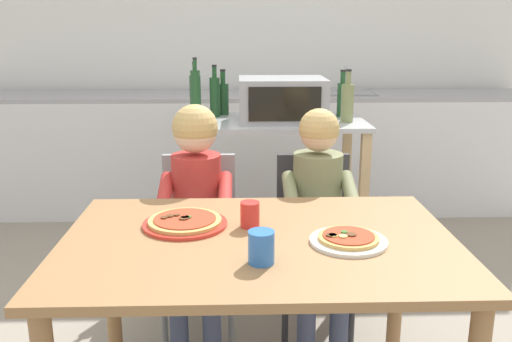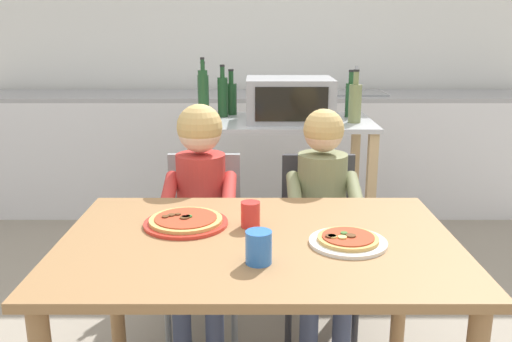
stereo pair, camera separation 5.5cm
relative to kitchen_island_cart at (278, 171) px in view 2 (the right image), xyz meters
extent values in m
plane|color=gray|center=(-0.13, -0.25, -0.59)|extent=(11.28, 11.28, 0.00)
cube|color=white|center=(-0.13, 1.51, 0.76)|extent=(4.88, 0.12, 2.70)
cube|color=silver|center=(-0.13, 1.10, -0.16)|extent=(4.39, 0.60, 0.88)
cube|color=#9E9EA3|center=(-0.13, 1.10, 0.30)|extent=(4.39, 0.60, 0.03)
cube|color=gray|center=(0.63, 1.10, 0.31)|extent=(0.40, 0.33, 0.02)
cylinder|color=#B7BABF|center=(0.63, 1.22, 0.41)|extent=(0.02, 0.02, 0.20)
cube|color=#B7BABF|center=(0.00, 0.00, 0.28)|extent=(1.03, 0.58, 0.02)
cube|color=tan|center=(0.00, 0.00, -0.28)|extent=(0.95, 0.53, 0.02)
cube|color=tan|center=(-0.48, -0.25, -0.16)|extent=(0.05, 0.05, 0.87)
cube|color=tan|center=(0.48, -0.25, -0.16)|extent=(0.05, 0.05, 0.87)
cube|color=tan|center=(-0.48, 0.25, -0.16)|extent=(0.05, 0.05, 0.87)
cube|color=tan|center=(0.48, 0.25, -0.16)|extent=(0.05, 0.05, 0.87)
cube|color=#999BA0|center=(0.04, -0.02, 0.42)|extent=(0.48, 0.37, 0.24)
cube|color=black|center=(0.04, -0.21, 0.42)|extent=(0.38, 0.01, 0.18)
cylinder|color=black|center=(0.21, -0.21, 0.34)|extent=(0.02, 0.01, 0.02)
cylinder|color=#1E4723|center=(-0.33, 0.12, 0.41)|extent=(0.06, 0.06, 0.23)
cylinder|color=#1E4723|center=(-0.33, 0.12, 0.55)|extent=(0.03, 0.03, 0.06)
cylinder|color=black|center=(-0.33, 0.12, 0.59)|extent=(0.03, 0.03, 0.01)
cylinder|color=olive|center=(0.40, -0.08, 0.40)|extent=(0.07, 0.07, 0.21)
cylinder|color=olive|center=(0.40, -0.08, 0.54)|extent=(0.03, 0.03, 0.07)
cylinder|color=black|center=(0.40, -0.08, 0.58)|extent=(0.03, 0.03, 0.01)
cylinder|color=#1E4723|center=(-0.45, 0.11, 0.42)|extent=(0.06, 0.06, 0.24)
cylinder|color=#1E4723|center=(-0.45, 0.11, 0.57)|extent=(0.03, 0.03, 0.07)
cylinder|color=black|center=(-0.45, 0.11, 0.61)|extent=(0.03, 0.03, 0.01)
cylinder|color=#1E4723|center=(-0.43, -0.05, 0.44)|extent=(0.05, 0.05, 0.28)
cylinder|color=#1E4723|center=(-0.43, -0.05, 0.61)|extent=(0.02, 0.02, 0.06)
cylinder|color=black|center=(-0.43, -0.05, 0.64)|extent=(0.02, 0.02, 0.01)
cylinder|color=#1E4723|center=(-0.29, 0.20, 0.39)|extent=(0.07, 0.07, 0.18)
cylinder|color=#1E4723|center=(-0.29, 0.20, 0.52)|extent=(0.03, 0.03, 0.07)
cylinder|color=black|center=(-0.29, 0.20, 0.56)|extent=(0.03, 0.03, 0.01)
cylinder|color=#1E4723|center=(0.41, 0.11, 0.39)|extent=(0.06, 0.06, 0.19)
cylinder|color=#1E4723|center=(0.41, 0.11, 0.52)|extent=(0.03, 0.03, 0.06)
cylinder|color=black|center=(0.41, 0.11, 0.56)|extent=(0.03, 0.03, 0.01)
cube|color=olive|center=(-0.13, -1.37, 0.12)|extent=(1.30, 0.88, 0.03)
cylinder|color=olive|center=(-0.72, -1.00, -0.24)|extent=(0.06, 0.06, 0.70)
cylinder|color=olive|center=(0.46, -1.00, -0.24)|extent=(0.06, 0.06, 0.70)
cube|color=gray|center=(-0.39, -0.70, -0.15)|extent=(0.36, 0.36, 0.04)
cube|color=gray|center=(-0.39, -0.54, 0.04)|extent=(0.34, 0.03, 0.38)
cylinder|color=gray|center=(-0.24, -0.85, -0.37)|extent=(0.03, 0.03, 0.42)
cylinder|color=gray|center=(-0.54, -0.85, -0.37)|extent=(0.03, 0.03, 0.42)
cylinder|color=gray|center=(-0.24, -0.55, -0.37)|extent=(0.03, 0.03, 0.42)
cylinder|color=gray|center=(-0.54, -0.55, -0.37)|extent=(0.03, 0.03, 0.42)
cube|color=#333338|center=(0.15, -0.71, -0.15)|extent=(0.36, 0.36, 0.04)
cube|color=#333338|center=(0.15, -0.55, 0.04)|extent=(0.34, 0.03, 0.38)
cylinder|color=#333338|center=(0.30, -0.86, -0.37)|extent=(0.03, 0.03, 0.42)
cylinder|color=#333338|center=(0.00, -0.86, -0.37)|extent=(0.03, 0.03, 0.42)
cylinder|color=#333338|center=(0.30, -0.56, -0.37)|extent=(0.03, 0.03, 0.42)
cylinder|color=#333338|center=(0.00, -0.56, -0.37)|extent=(0.03, 0.03, 0.42)
cube|color=#424C6B|center=(-0.32, -0.84, -0.11)|extent=(0.10, 0.30, 0.10)
cylinder|color=#424C6B|center=(-0.32, -0.97, -0.35)|extent=(0.08, 0.08, 0.44)
cube|color=#424C6B|center=(-0.46, -0.84, -0.11)|extent=(0.10, 0.30, 0.10)
cylinder|color=#424C6B|center=(-0.46, -0.97, -0.35)|extent=(0.08, 0.08, 0.44)
cylinder|color=#BC332D|center=(-0.26, -0.80, 0.11)|extent=(0.06, 0.26, 0.15)
cylinder|color=#BC332D|center=(-0.52, -0.80, 0.11)|extent=(0.06, 0.26, 0.15)
cylinder|color=#BC332D|center=(-0.39, -0.70, 0.07)|extent=(0.22, 0.22, 0.38)
sphere|color=beige|center=(-0.39, -0.70, 0.37)|extent=(0.19, 0.19, 0.19)
sphere|color=tan|center=(-0.39, -0.70, 0.39)|extent=(0.20, 0.20, 0.20)
cube|color=#424C6B|center=(0.22, -0.85, -0.11)|extent=(0.10, 0.30, 0.10)
cylinder|color=#424C6B|center=(0.22, -0.98, -0.35)|extent=(0.08, 0.08, 0.44)
cube|color=#424C6B|center=(0.08, -0.85, -0.11)|extent=(0.10, 0.30, 0.10)
cylinder|color=#424C6B|center=(0.08, -0.98, -0.35)|extent=(0.08, 0.08, 0.44)
cylinder|color=#7A7F56|center=(0.28, -0.81, 0.11)|extent=(0.06, 0.26, 0.15)
cylinder|color=#7A7F56|center=(0.02, -0.81, 0.11)|extent=(0.06, 0.26, 0.15)
cylinder|color=#7A7F56|center=(0.15, -0.71, 0.08)|extent=(0.22, 0.22, 0.38)
sphere|color=beige|center=(0.15, -0.71, 0.36)|extent=(0.17, 0.17, 0.17)
sphere|color=tan|center=(0.15, -0.71, 0.38)|extent=(0.18, 0.18, 0.18)
cylinder|color=red|center=(-0.39, -1.25, 0.14)|extent=(0.30, 0.30, 0.01)
cylinder|color=tan|center=(-0.39, -1.25, 0.15)|extent=(0.26, 0.26, 0.01)
cylinder|color=#B23D23|center=(-0.39, -1.25, 0.16)|extent=(0.22, 0.22, 0.00)
cylinder|color=#386628|center=(-0.38, -1.24, 0.17)|extent=(0.02, 0.02, 0.01)
cylinder|color=#563319|center=(-0.44, -1.23, 0.17)|extent=(0.03, 0.03, 0.01)
cylinder|color=#563319|center=(-0.39, -1.26, 0.17)|extent=(0.03, 0.03, 0.01)
cylinder|color=#563319|center=(-0.42, -1.22, 0.17)|extent=(0.02, 0.02, 0.01)
cylinder|color=#563319|center=(-0.46, -1.24, 0.17)|extent=(0.02, 0.02, 0.01)
cylinder|color=maroon|center=(-0.39, -1.24, 0.17)|extent=(0.03, 0.03, 0.01)
cylinder|color=white|center=(0.15, -1.42, 0.14)|extent=(0.25, 0.25, 0.01)
cylinder|color=tan|center=(0.15, -1.42, 0.15)|extent=(0.20, 0.20, 0.01)
cylinder|color=#B23D23|center=(0.15, -1.42, 0.16)|extent=(0.17, 0.17, 0.00)
cylinder|color=#DBC666|center=(0.10, -1.43, 0.17)|extent=(0.03, 0.03, 0.01)
cylinder|color=#386628|center=(0.10, -1.43, 0.17)|extent=(0.03, 0.03, 0.01)
cylinder|color=#DBC666|center=(0.13, -1.44, 0.17)|extent=(0.03, 0.03, 0.01)
cylinder|color=#563319|center=(0.16, -1.42, 0.17)|extent=(0.03, 0.03, 0.01)
cylinder|color=#386628|center=(0.14, -1.40, 0.17)|extent=(0.02, 0.02, 0.01)
cylinder|color=#563319|center=(0.10, -1.43, 0.17)|extent=(0.03, 0.03, 0.01)
cylinder|color=red|center=(-0.16, -1.26, 0.18)|extent=(0.07, 0.07, 0.09)
cylinder|color=blue|center=(-0.13, -1.56, 0.18)|extent=(0.08, 0.08, 0.10)
camera|label=1|loc=(-0.20, -3.05, 0.81)|focal=38.33mm
camera|label=2|loc=(-0.14, -3.05, 0.81)|focal=38.33mm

